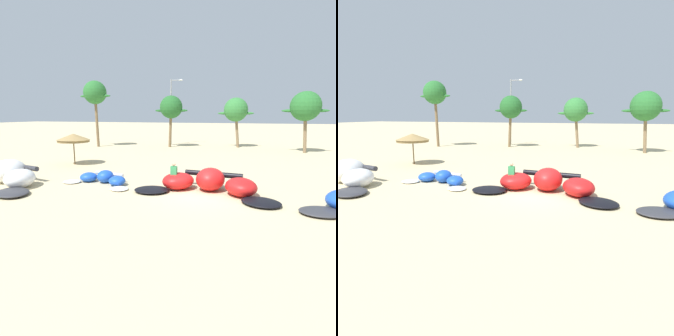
{
  "view_description": "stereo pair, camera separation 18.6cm",
  "coord_description": "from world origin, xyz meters",
  "views": [
    {
      "loc": [
        2.95,
        -14.57,
        4.34
      ],
      "look_at": [
        -2.36,
        2.0,
        1.0
      ],
      "focal_mm": 29.89,
      "sensor_mm": 36.0,
      "label": 1
    },
    {
      "loc": [
        3.12,
        -14.51,
        4.34
      ],
      "look_at": [
        -2.36,
        2.0,
        1.0
      ],
      "focal_mm": 29.89,
      "sensor_mm": 36.0,
      "label": 2
    }
  ],
  "objects": [
    {
      "name": "lamppost_west",
      "position": [
        -8.99,
        24.56,
        5.15
      ],
      "size": [
        1.79,
        0.24,
        9.21
      ],
      "color": "gray",
      "rests_on": "ground"
    },
    {
      "name": "ground_plane",
      "position": [
        0.0,
        0.0,
        0.0
      ],
      "size": [
        260.0,
        260.0,
        0.0
      ],
      "primitive_type": "plane",
      "color": "beige"
    },
    {
      "name": "palm_leftmost",
      "position": [
        -18.0,
        18.99,
        7.09
      ],
      "size": [
        4.59,
        3.06,
        8.75
      ],
      "color": "brown",
      "rests_on": "ground"
    },
    {
      "name": "beach_umbrella_near_van",
      "position": [
        -12.3,
        6.08,
        2.34
      ],
      "size": [
        2.86,
        2.86,
        2.71
      ],
      "color": "brown",
      "rests_on": "ground"
    },
    {
      "name": "kite_far_left",
      "position": [
        -12.36,
        -1.26,
        0.58
      ],
      "size": [
        8.51,
        4.9,
        1.5
      ],
      "color": "#333338",
      "rests_on": "ground"
    },
    {
      "name": "kite_left_of_center",
      "position": [
        0.44,
        0.74,
        0.51
      ],
      "size": [
        8.31,
        4.13,
        1.32
      ],
      "color": "black",
      "rests_on": "ground"
    },
    {
      "name": "palm_center_left",
      "position": [
        7.88,
        20.63,
        5.19
      ],
      "size": [
        4.98,
        3.32,
        6.92
      ],
      "color": "#7F6647",
      "rests_on": "ground"
    },
    {
      "name": "palm_left",
      "position": [
        -8.18,
        21.54,
        5.22
      ],
      "size": [
        4.49,
        3.0,
        6.8
      ],
      "color": "brown",
      "rests_on": "ground"
    },
    {
      "name": "person_near_kites",
      "position": [
        -1.54,
        0.57,
        0.82
      ],
      "size": [
        0.36,
        0.24,
        1.62
      ],
      "color": "#383842",
      "rests_on": "ground"
    },
    {
      "name": "palm_left_of_gap",
      "position": [
        0.02,
        23.84,
        4.9
      ],
      "size": [
        4.68,
        3.12,
        6.52
      ],
      "color": "#7F6647",
      "rests_on": "ground"
    },
    {
      "name": "kite_left",
      "position": [
        -6.32,
        0.71,
        0.31
      ],
      "size": [
        5.12,
        2.78,
        0.81
      ],
      "color": "white",
      "rests_on": "ground"
    }
  ]
}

